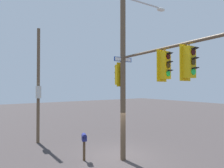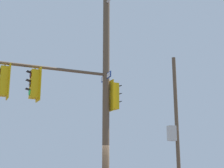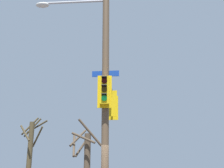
% 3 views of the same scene
% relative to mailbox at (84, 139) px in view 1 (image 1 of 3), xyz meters
% --- Properties ---
extents(ground_plane, '(80.00, 80.00, 0.00)m').
position_rel_mailbox_xyz_m(ground_plane, '(1.79, -0.64, -1.11)').
color(ground_plane, '#3B3535').
extents(main_signal_pole_assembly, '(3.71, 5.98, 9.29)m').
position_rel_mailbox_xyz_m(main_signal_pole_assembly, '(1.83, -1.95, 3.80)').
color(main_signal_pole_assembly, brown).
rests_on(main_signal_pole_assembly, ground).
extents(secondary_pole_assembly, '(0.43, 0.67, 7.95)m').
position_rel_mailbox_xyz_m(secondary_pole_assembly, '(-1.23, 4.62, 2.74)').
color(secondary_pole_assembly, brown).
rests_on(secondary_pole_assembly, ground).
extents(mailbox, '(0.37, 0.49, 1.41)m').
position_rel_mailbox_xyz_m(mailbox, '(0.00, 0.00, 0.00)').
color(mailbox, '#4C3823').
rests_on(mailbox, ground).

